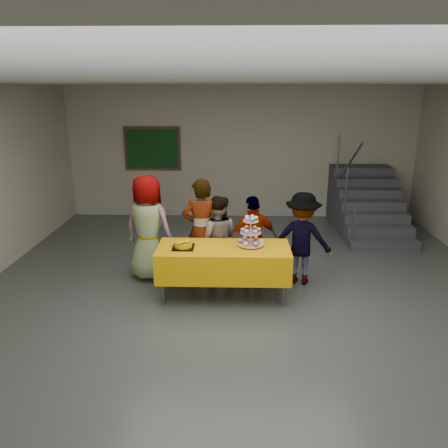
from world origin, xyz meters
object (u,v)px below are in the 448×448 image
Objects in this scene: schoolchild_a at (148,228)px; schoolchild_c at (218,238)px; bear_cake at (183,244)px; schoolchild_e at (302,239)px; cupcake_stand at (251,233)px; staircase at (365,206)px; schoolchild_b at (202,230)px; bake_table at (224,261)px; schoolchild_d at (253,240)px; noticeboard at (152,148)px.

schoolchild_c is at bearing -161.29° from schoolchild_a.
schoolchild_e is (1.75, 0.59, -0.11)m from bear_cake.
bear_cake is 0.26× the size of schoolchild_c.
cupcake_stand is 0.33× the size of schoolchild_c.
staircase reaches higher than schoolchild_a.
bake_table is at bearing 118.38° from schoolchild_b.
schoolchild_e is at bearing 24.59° from bake_table.
bake_table is 0.78× the size of staircase.
schoolchild_e is (0.75, -0.00, 0.03)m from schoolchild_d.
schoolchild_d is at bearing 15.64° from schoolchild_e.
schoolchild_a reaches higher than schoolchild_d.
schoolchild_e is at bearing 175.31° from schoolchild_b.
bear_cake is 1.17m from schoolchild_d.
noticeboard reaches higher than bake_table.
schoolchild_b is 1.20× the size of schoolchild_c.
schoolchild_a reaches higher than schoolchild_c.
schoolchild_d is at bearing -59.44° from noticeboard.
schoolchild_a reaches higher than cupcake_stand.
schoolchild_e reaches higher than bake_table.
bake_table is 5.25× the size of bear_cake.
schoolchild_e is at bearing 30.82° from cupcake_stand.
schoolchild_e is (1.30, -0.09, 0.04)m from schoolchild_c.
noticeboard is (-2.21, 3.74, 0.91)m from schoolchild_d.
schoolchild_b is at bearing 72.19° from bear_cake.
schoolchild_a is at bearing 13.28° from schoolchild_e.
staircase is at bearing 44.62° from bear_cake.
schoolchild_b is at bearing 121.08° from bake_table.
bake_table is 0.56m from cupcake_stand.
schoolchild_b is (0.84, -0.05, -0.02)m from schoolchild_a.
staircase is at bearing -152.70° from schoolchild_d.
cupcake_stand is 0.31× the size of schoolchild_e.
bake_table is 0.74m from schoolchild_b.
schoolchild_c is at bearing 100.13° from bake_table.
cupcake_stand is 1.24× the size of bear_cake.
staircase is at bearing -9.99° from noticeboard.
schoolchild_c is at bearing 56.12° from bear_cake.
schoolchild_b is 0.81m from schoolchild_d.
schoolchild_c is 0.99× the size of schoolchild_d.
schoolchild_d is (1.63, -0.10, -0.15)m from schoolchild_a.
bake_table is 0.63m from bear_cake.
schoolchild_c is at bearing -175.15° from schoolchild_b.
schoolchild_b is 1.19× the size of schoolchild_d.
schoolchild_e is (1.18, 0.54, 0.17)m from bake_table.
bear_cake is 0.28× the size of noticeboard.
schoolchild_b is (-0.74, 0.53, -0.14)m from cupcake_stand.
bear_cake is 0.15× the size of staircase.
bear_cake is 1.85m from schoolchild_e.
schoolchild_a is 1.09m from schoolchild_c.
bear_cake is 0.21× the size of schoolchild_a.
schoolchild_d reaches higher than cupcake_stand.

